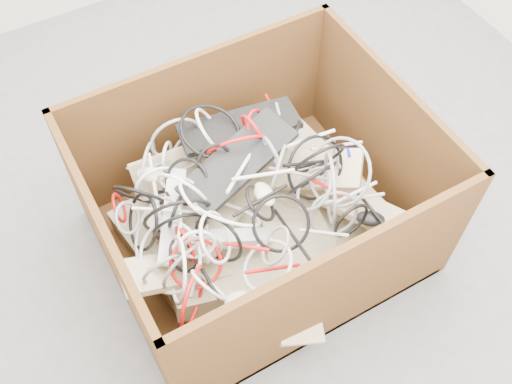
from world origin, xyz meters
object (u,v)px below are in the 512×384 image
power_strip_right (230,239)px  vga_plug (353,154)px  cardboard_box (255,219)px  power_strip_left (172,217)px

power_strip_right → vga_plug: 0.55m
cardboard_box → power_strip_left: bearing=172.8°
power_strip_right → cardboard_box: bearing=55.9°
cardboard_box → power_strip_right: (-0.16, -0.11, 0.16)m
cardboard_box → power_strip_right: bearing=-145.0°
cardboard_box → power_strip_left: (-0.30, 0.04, 0.19)m
cardboard_box → power_strip_left: 0.35m
power_strip_left → power_strip_right: power_strip_left is taller
power_strip_left → power_strip_right: bearing=-105.6°
cardboard_box → power_strip_right: cardboard_box is taller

